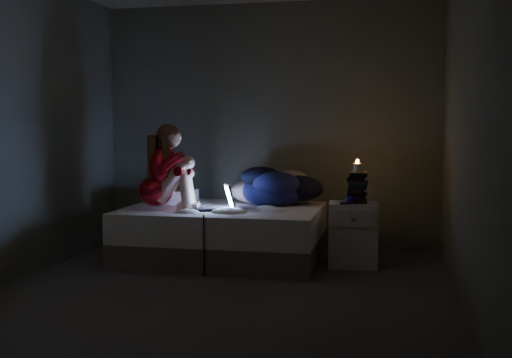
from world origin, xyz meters
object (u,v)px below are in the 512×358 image
(woman, at_px, (156,166))
(candle, at_px, (357,165))
(phone, at_px, (343,203))
(bed, at_px, (224,233))
(laptop, at_px, (214,197))
(nightstand, at_px, (353,234))

(woman, xyz_separation_m, candle, (1.87, 0.25, 0.02))
(candle, bearing_deg, phone, -133.59)
(bed, height_order, candle, candle)
(laptop, relative_size, phone, 2.54)
(laptop, bearing_deg, woman, 157.80)
(woman, relative_size, nightstand, 1.38)
(bed, height_order, woman, woman)
(woman, relative_size, candle, 10.14)
(laptop, relative_size, candle, 4.44)
(bed, distance_m, nightstand, 1.24)
(laptop, height_order, phone, laptop)
(nightstand, bearing_deg, bed, 175.43)
(woman, distance_m, nightstand, 1.96)
(laptop, height_order, candle, candle)
(bed, distance_m, candle, 1.45)
(bed, height_order, nightstand, nightstand)
(candle, xyz_separation_m, phone, (-0.11, -0.12, -0.35))
(nightstand, xyz_separation_m, phone, (-0.08, -0.09, 0.30))
(nightstand, height_order, phone, phone)
(bed, bearing_deg, laptop, -99.41)
(bed, relative_size, nightstand, 3.16)
(bed, distance_m, laptop, 0.44)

